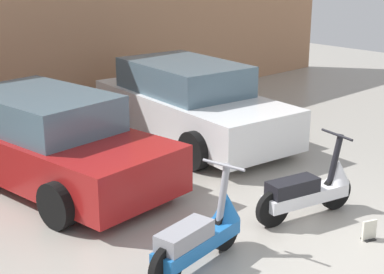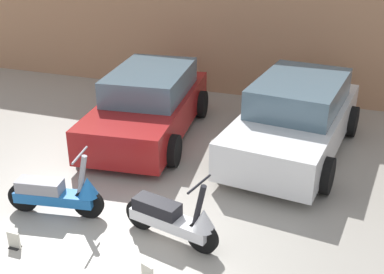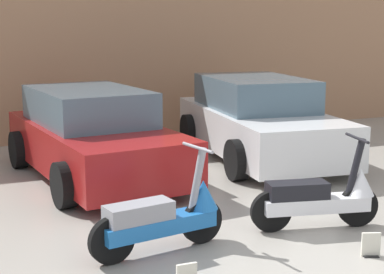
# 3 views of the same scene
# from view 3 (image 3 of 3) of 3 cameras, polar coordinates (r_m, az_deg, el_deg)

# --- Properties ---
(ground_plane) EXTENTS (28.00, 28.00, 0.00)m
(ground_plane) POSITION_cam_3_polar(r_m,az_deg,el_deg) (6.14, 11.28, -12.58)
(ground_plane) COLOR #9E998E
(wall_back) EXTENTS (19.60, 0.12, 3.98)m
(wall_back) POSITION_cam_3_polar(r_m,az_deg,el_deg) (12.66, -8.39, 8.82)
(wall_back) COLOR tan
(wall_back) RESTS_ON ground_plane
(scooter_front_left) EXTENTS (1.60, 0.62, 1.12)m
(scooter_front_left) POSITION_cam_3_polar(r_m,az_deg,el_deg) (6.37, -2.69, -7.68)
(scooter_front_left) COLOR black
(scooter_front_left) RESTS_ON ground_plane
(scooter_front_right) EXTENTS (1.57, 0.68, 1.11)m
(scooter_front_right) POSITION_cam_3_polar(r_m,az_deg,el_deg) (7.23, 12.41, -5.68)
(scooter_front_right) COLOR black
(scooter_front_right) RESTS_ON ground_plane
(car_rear_left) EXTENTS (2.34, 4.32, 1.41)m
(car_rear_left) POSITION_cam_3_polar(r_m,az_deg,el_deg) (9.49, -9.61, 0.11)
(car_rear_left) COLOR maroon
(car_rear_left) RESTS_ON ground_plane
(car_rear_center) EXTENTS (2.47, 4.50, 1.47)m
(car_rear_center) POSITION_cam_3_polar(r_m,az_deg,el_deg) (10.80, 6.39, 1.65)
(car_rear_center) COLOR white
(car_rear_center) RESTS_ON ground_plane
(placard_near_right_scooter) EXTENTS (0.20, 0.17, 0.26)m
(placard_near_right_scooter) POSITION_cam_3_polar(r_m,az_deg,el_deg) (6.61, 16.95, -10.06)
(placard_near_right_scooter) COLOR black
(placard_near_right_scooter) RESTS_ON ground_plane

